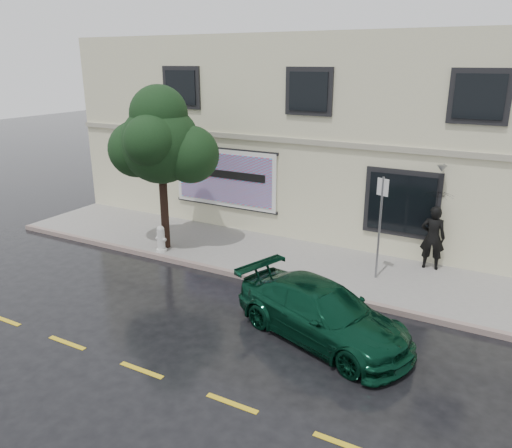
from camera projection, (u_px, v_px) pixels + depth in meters
The scene contains 12 objects.
ground at pixel (230, 302), 13.28m from camera, with size 90.00×90.00×0.00m, color black.
sidewalk at pixel (283, 259), 15.96m from camera, with size 20.00×3.50×0.15m, color gray.
curb at pixel (257, 279), 14.50m from camera, with size 20.00×0.18×0.16m, color gray.
road_marking at pixel (142, 370), 10.36m from camera, with size 19.00×0.12×0.01m, color gold.
building at pixel (348, 131), 19.68m from camera, with size 20.00×8.12×7.00m.
billboard at pixel (225, 178), 18.20m from camera, with size 4.30×0.16×2.20m.
car at pixel (322, 313), 11.39m from camera, with size 1.96×4.44×1.29m, color #083321.
pedestrian at pixel (433, 237), 14.81m from camera, with size 0.71×0.47×1.95m, color black.
umbrella at pixel (438, 194), 14.39m from camera, with size 0.98×0.98×0.73m, color black.
street_tree at pixel (161, 145), 15.74m from camera, with size 2.52×2.52×4.74m.
fire_hydrant at pixel (161, 239), 16.30m from camera, with size 0.36×0.34×0.89m.
sign_pole at pixel (380, 220), 13.89m from camera, with size 0.35×0.15×2.98m.
Camera 1 is at (6.36, -10.16, 6.12)m, focal length 35.00 mm.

